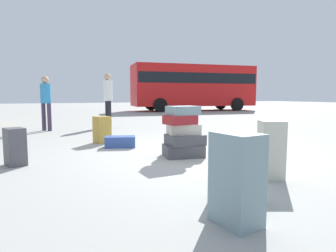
{
  "coord_description": "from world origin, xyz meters",
  "views": [
    {
      "loc": [
        -2.53,
        -4.65,
        1.05
      ],
      "look_at": [
        -0.29,
        0.54,
        0.47
      ],
      "focal_mm": 31.32,
      "sensor_mm": 36.0,
      "label": 1
    }
  ],
  "objects_px": {
    "suitcase_tan_behind_tower": "(102,130)",
    "person_tourist_with_camera": "(108,95)",
    "suitcase_charcoal_foreground_far": "(242,160)",
    "suitcase_navy_foreground_near": "(120,142)",
    "person_bearded_onlooker": "(46,98)",
    "suitcase_teal_left_side": "(234,172)",
    "suitcase_charcoal_upright_blue": "(15,147)",
    "parked_bus": "(193,85)",
    "suitcase_cream_right_side": "(271,150)",
    "suitcase_slate_white_trunk": "(237,179)",
    "suitcase_tower": "(183,134)"
  },
  "relations": [
    {
      "from": "suitcase_charcoal_upright_blue",
      "to": "parked_bus",
      "type": "relative_size",
      "value": 0.06
    },
    {
      "from": "suitcase_navy_foreground_near",
      "to": "person_tourist_with_camera",
      "type": "height_order",
      "value": "person_tourist_with_camera"
    },
    {
      "from": "suitcase_charcoal_foreground_far",
      "to": "parked_bus",
      "type": "distance_m",
      "value": 16.73
    },
    {
      "from": "suitcase_charcoal_foreground_far",
      "to": "person_tourist_with_camera",
      "type": "height_order",
      "value": "person_tourist_with_camera"
    },
    {
      "from": "suitcase_navy_foreground_near",
      "to": "suitcase_cream_right_side",
      "type": "height_order",
      "value": "suitcase_cream_right_side"
    },
    {
      "from": "suitcase_navy_foreground_near",
      "to": "person_tourist_with_camera",
      "type": "xyz_separation_m",
      "value": [
        0.6,
        4.01,
        0.96
      ]
    },
    {
      "from": "suitcase_cream_right_side",
      "to": "parked_bus",
      "type": "bearing_deg",
      "value": 88.97
    },
    {
      "from": "suitcase_tower",
      "to": "suitcase_charcoal_upright_blue",
      "type": "relative_size",
      "value": 1.54
    },
    {
      "from": "suitcase_charcoal_foreground_far",
      "to": "suitcase_tan_behind_tower",
      "type": "bearing_deg",
      "value": 94.31
    },
    {
      "from": "suitcase_slate_white_trunk",
      "to": "suitcase_teal_left_side",
      "type": "bearing_deg",
      "value": 47.45
    },
    {
      "from": "suitcase_navy_foreground_near",
      "to": "suitcase_slate_white_trunk",
      "type": "relative_size",
      "value": 0.8
    },
    {
      "from": "person_tourist_with_camera",
      "to": "parked_bus",
      "type": "relative_size",
      "value": 0.2
    },
    {
      "from": "suitcase_tower",
      "to": "suitcase_cream_right_side",
      "type": "height_order",
      "value": "suitcase_tower"
    },
    {
      "from": "parked_bus",
      "to": "suitcase_cream_right_side",
      "type": "bearing_deg",
      "value": -108.53
    },
    {
      "from": "suitcase_teal_left_side",
      "to": "person_bearded_onlooker",
      "type": "height_order",
      "value": "person_bearded_onlooker"
    },
    {
      "from": "suitcase_tower",
      "to": "person_tourist_with_camera",
      "type": "xyz_separation_m",
      "value": [
        -0.19,
        5.34,
        0.69
      ]
    },
    {
      "from": "suitcase_slate_white_trunk",
      "to": "person_tourist_with_camera",
      "type": "height_order",
      "value": "person_tourist_with_camera"
    },
    {
      "from": "suitcase_tower",
      "to": "suitcase_charcoal_upright_blue",
      "type": "distance_m",
      "value": 2.67
    },
    {
      "from": "suitcase_slate_white_trunk",
      "to": "person_tourist_with_camera",
      "type": "xyz_separation_m",
      "value": [
        0.62,
        7.96,
        0.69
      ]
    },
    {
      "from": "suitcase_navy_foreground_near",
      "to": "person_bearded_onlooker",
      "type": "height_order",
      "value": "person_bearded_onlooker"
    },
    {
      "from": "suitcase_tower",
      "to": "person_bearded_onlooker",
      "type": "distance_m",
      "value": 5.47
    },
    {
      "from": "suitcase_charcoal_foreground_far",
      "to": "parked_bus",
      "type": "height_order",
      "value": "parked_bus"
    },
    {
      "from": "suitcase_charcoal_foreground_far",
      "to": "suitcase_charcoal_upright_blue",
      "type": "bearing_deg",
      "value": 133.81
    },
    {
      "from": "suitcase_charcoal_upright_blue",
      "to": "suitcase_charcoal_foreground_far",
      "type": "height_order",
      "value": "suitcase_charcoal_upright_blue"
    },
    {
      "from": "suitcase_teal_left_side",
      "to": "suitcase_charcoal_foreground_far",
      "type": "distance_m",
      "value": 1.39
    },
    {
      "from": "suitcase_tan_behind_tower",
      "to": "person_tourist_with_camera",
      "type": "height_order",
      "value": "person_tourist_with_camera"
    },
    {
      "from": "suitcase_tower",
      "to": "suitcase_charcoal_upright_blue",
      "type": "bearing_deg",
      "value": 171.29
    },
    {
      "from": "suitcase_navy_foreground_near",
      "to": "suitcase_tan_behind_tower",
      "type": "xyz_separation_m",
      "value": [
        -0.23,
        0.73,
        0.18
      ]
    },
    {
      "from": "suitcase_teal_left_side",
      "to": "person_tourist_with_camera",
      "type": "bearing_deg",
      "value": 72.55
    },
    {
      "from": "suitcase_charcoal_foreground_far",
      "to": "suitcase_navy_foreground_near",
      "type": "bearing_deg",
      "value": 96.72
    },
    {
      "from": "suitcase_teal_left_side",
      "to": "suitcase_charcoal_foreground_far",
      "type": "height_order",
      "value": "suitcase_teal_left_side"
    },
    {
      "from": "suitcase_slate_white_trunk",
      "to": "suitcase_navy_foreground_near",
      "type": "bearing_deg",
      "value": 81.78
    },
    {
      "from": "suitcase_tower",
      "to": "suitcase_cream_right_side",
      "type": "distance_m",
      "value": 1.73
    },
    {
      "from": "suitcase_slate_white_trunk",
      "to": "person_bearded_onlooker",
      "type": "height_order",
      "value": "person_bearded_onlooker"
    },
    {
      "from": "suitcase_navy_foreground_near",
      "to": "suitcase_charcoal_foreground_far",
      "type": "distance_m",
      "value": 2.66
    },
    {
      "from": "suitcase_tan_behind_tower",
      "to": "suitcase_teal_left_side",
      "type": "bearing_deg",
      "value": -102.78
    },
    {
      "from": "suitcase_charcoal_foreground_far",
      "to": "suitcase_slate_white_trunk",
      "type": "bearing_deg",
      "value": -150.59
    },
    {
      "from": "suitcase_charcoal_upright_blue",
      "to": "suitcase_teal_left_side",
      "type": "relative_size",
      "value": 1.09
    },
    {
      "from": "suitcase_slate_white_trunk",
      "to": "person_bearded_onlooker",
      "type": "distance_m",
      "value": 7.76
    },
    {
      "from": "suitcase_tan_behind_tower",
      "to": "person_tourist_with_camera",
      "type": "distance_m",
      "value": 3.48
    },
    {
      "from": "suitcase_slate_white_trunk",
      "to": "suitcase_charcoal_upright_blue",
      "type": "bearing_deg",
      "value": 113.24
    },
    {
      "from": "person_bearded_onlooker",
      "to": "parked_bus",
      "type": "height_order",
      "value": "parked_bus"
    },
    {
      "from": "suitcase_slate_white_trunk",
      "to": "suitcase_charcoal_foreground_far",
      "type": "xyz_separation_m",
      "value": [
        1.3,
        1.62,
        -0.29
      ]
    },
    {
      "from": "suitcase_charcoal_upright_blue",
      "to": "suitcase_slate_white_trunk",
      "type": "xyz_separation_m",
      "value": [
        1.83,
        -3.03,
        0.09
      ]
    },
    {
      "from": "suitcase_navy_foreground_near",
      "to": "suitcase_charcoal_upright_blue",
      "type": "relative_size",
      "value": 1.07
    },
    {
      "from": "suitcase_tan_behind_tower",
      "to": "person_bearded_onlooker",
      "type": "relative_size",
      "value": 0.36
    },
    {
      "from": "person_tourist_with_camera",
      "to": "parked_bus",
      "type": "bearing_deg",
      "value": 128.36
    },
    {
      "from": "suitcase_slate_white_trunk",
      "to": "parked_bus",
      "type": "bearing_deg",
      "value": 54.99
    },
    {
      "from": "suitcase_teal_left_side",
      "to": "person_tourist_with_camera",
      "type": "xyz_separation_m",
      "value": [
        0.22,
        7.39,
        0.81
      ]
    },
    {
      "from": "suitcase_navy_foreground_near",
      "to": "suitcase_charcoal_foreground_far",
      "type": "height_order",
      "value": "suitcase_navy_foreground_near"
    }
  ]
}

